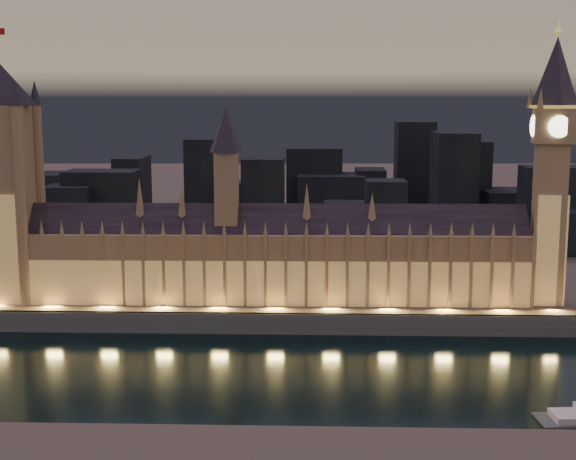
{
  "coord_description": "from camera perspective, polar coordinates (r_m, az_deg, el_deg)",
  "views": [
    {
      "loc": [
        15.19,
        -254.63,
        89.26
      ],
      "look_at": [
        5.0,
        55.0,
        38.0
      ],
      "focal_mm": 50.0,
      "sensor_mm": 36.0,
      "label": 1
    }
  ],
  "objects": [
    {
      "name": "north_bank",
      "position": [
        779.45,
        0.76,
        3.11
      ],
      "size": [
        2000.0,
        960.0,
        8.0
      ],
      "primitive_type": "cube",
      "color": "#4B4A41",
      "rests_on": "ground"
    },
    {
      "name": "city_backdrop",
      "position": [
        503.48,
        3.61,
        2.74
      ],
      "size": [
        488.86,
        215.63,
        77.21
      ],
      "color": "black",
      "rests_on": "north_bank"
    },
    {
      "name": "embankment_wall",
      "position": [
        308.05,
        -1.02,
        -6.67
      ],
      "size": [
        2000.0,
        2.5,
        8.0
      ],
      "primitive_type": "cube",
      "color": "#41544B",
      "rests_on": "ground"
    },
    {
      "name": "ground_plane",
      "position": [
        270.24,
        -1.46,
        -9.89
      ],
      "size": [
        2000.0,
        2000.0,
        0.0
      ],
      "primitive_type": "plane",
      "color": "black",
      "rests_on": "ground"
    },
    {
      "name": "palace_of_westminster",
      "position": [
        322.95,
        -0.96,
        -1.84
      ],
      "size": [
        202.0,
        22.29,
        78.0
      ],
      "color": "olive",
      "rests_on": "north_bank"
    },
    {
      "name": "elizabeth_tower",
      "position": [
        330.45,
        18.28,
        5.56
      ],
      "size": [
        18.0,
        18.0,
        110.9
      ],
      "color": "olive",
      "rests_on": "north_bank"
    },
    {
      "name": "victoria_tower",
      "position": [
        341.53,
        -19.68,
        4.17
      ],
      "size": [
        31.68,
        31.68,
        108.25
      ],
      "color": "olive",
      "rests_on": "north_bank"
    }
  ]
}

